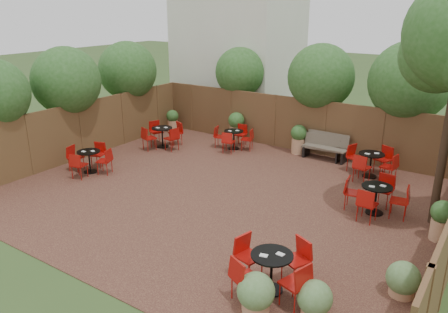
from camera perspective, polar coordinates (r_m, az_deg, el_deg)
The scene contains 11 objects.
ground at distance 12.80m, azimuth -0.17°, elevation -5.08°, with size 80.00×80.00×0.00m, color #354F23.
courtyard_paving at distance 12.80m, azimuth -0.17°, elevation -5.04°, with size 12.00×10.00×0.02m, color #3C1D18.
fence_back at distance 16.62m, azimuth 9.53°, elevation 4.04°, with size 12.00×0.08×2.00m, color brown.
fence_left at distance 16.39m, azimuth -17.87°, elevation 3.17°, with size 0.08×10.00×2.00m, color brown.
neighbour_building at distance 20.88m, azimuth 1.93°, elevation 15.68°, with size 5.00×4.00×8.00m, color silver.
overhang_foliage at distance 15.01m, azimuth 3.15°, elevation 9.37°, with size 15.57×10.71×2.67m.
park_bench_left at distance 16.02m, azimuth 12.49°, elevation 1.24°, with size 1.38×0.49×0.84m.
park_bench_right at distance 15.97m, azimuth 12.99°, elevation 1.35°, with size 1.55×0.56×0.95m.
bistro_tables at distance 13.42m, azimuth 3.07°, elevation -1.80°, with size 10.11×8.64×0.91m.
planters at distance 16.01m, azimuth 5.41°, elevation 2.13°, with size 11.63×4.56×1.17m.
low_shrubs at distance 8.50m, azimuth 12.29°, elevation -16.48°, with size 2.73×2.58×0.74m.
Camera 1 is at (6.53, -9.68, 5.25)m, focal length 35.62 mm.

